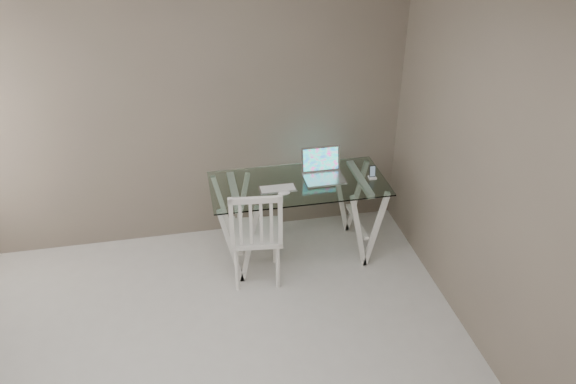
{
  "coord_description": "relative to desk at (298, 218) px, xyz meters",
  "views": [
    {
      "loc": [
        0.03,
        -2.32,
        3.14
      ],
      "look_at": [
        0.78,
        1.42,
        0.85
      ],
      "focal_mm": 35.0,
      "sensor_mm": 36.0,
      "label": 1
    }
  ],
  "objects": [
    {
      "name": "keyboard",
      "position": [
        -0.19,
        -0.07,
        0.37
      ],
      "size": [
        0.31,
        0.13,
        0.01
      ],
      "primitive_type": "cube",
      "color": "silver",
      "rests_on": "desk"
    },
    {
      "name": "phone_dock",
      "position": [
        0.64,
        -0.04,
        0.4
      ],
      "size": [
        0.06,
        0.06,
        0.12
      ],
      "color": "white",
      "rests_on": "desk"
    },
    {
      "name": "chair",
      "position": [
        -0.42,
        -0.32,
        0.12
      ],
      "size": [
        0.46,
        0.46,
        0.92
      ],
      "rotation": [
        0.0,
        0.0,
        -0.1
      ],
      "color": "white",
      "rests_on": "ground"
    },
    {
      "name": "room",
      "position": [
        -1.0,
        -1.7,
        1.33
      ],
      "size": [
        4.5,
        4.52,
        2.71
      ],
      "color": "beige",
      "rests_on": "ground"
    },
    {
      "name": "laptop",
      "position": [
        0.23,
        0.07,
        0.42
      ],
      "size": [
        0.34,
        0.29,
        0.24
      ],
      "color": "silver",
      "rests_on": "desk"
    },
    {
      "name": "desk",
      "position": [
        0.0,
        0.0,
        0.0
      ],
      "size": [
        1.5,
        0.7,
        0.75
      ],
      "color": "silver",
      "rests_on": "ground"
    },
    {
      "name": "mouse",
      "position": [
        -0.16,
        -0.17,
        0.38
      ],
      "size": [
        0.1,
        0.06,
        0.03
      ],
      "primitive_type": "ellipsoid",
      "color": "white",
      "rests_on": "desk"
    }
  ]
}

